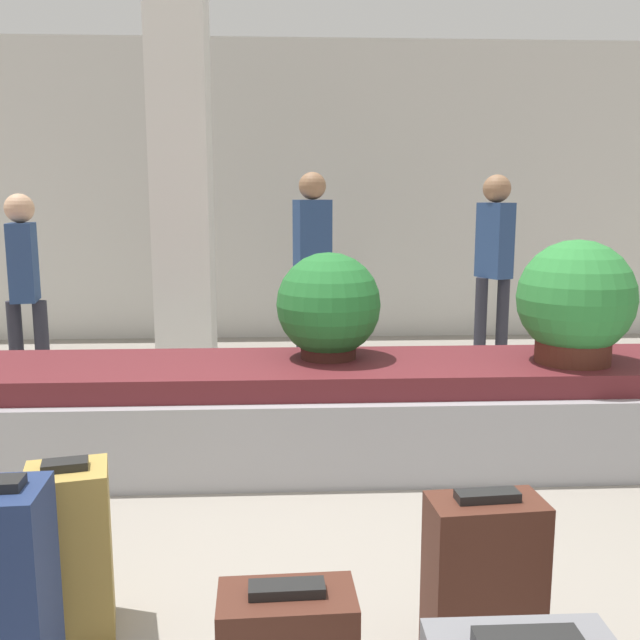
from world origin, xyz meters
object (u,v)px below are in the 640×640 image
suitcase_2 (483,586)px  potted_plant_1 (576,303)px  traveler_2 (313,250)px  potted_plant_0 (329,307)px  traveler_1 (494,254)px  suitcase_8 (71,550)px  pillar (182,191)px  suitcase_6 (9,601)px  traveler_0 (24,279)px

suitcase_2 → potted_plant_1: bearing=56.4°
suitcase_2 → traveler_2: (-0.38, 4.44, 0.77)m
suitcase_2 → traveler_2: size_ratio=0.36×
potted_plant_0 → traveler_1: 2.64m
suitcase_8 → pillar: bearing=77.7°
suitcase_6 → suitcase_8: 0.41m
potted_plant_1 → traveler_1: (0.19, 2.27, 0.10)m
pillar → potted_plant_0: 2.17m
suitcase_2 → potted_plant_0: (-0.38, 2.07, 0.60)m
pillar → potted_plant_1: 3.24m
potted_plant_1 → traveler_1: size_ratio=0.41×
traveler_2 → suitcase_8: bearing=54.5°
suitcase_8 → potted_plant_1: potted_plant_1 is taller
suitcase_2 → suitcase_8: 1.44m
suitcase_6 → traveler_1: bearing=54.3°
potted_plant_0 → traveler_1: bearing=52.3°
suitcase_2 → suitcase_8: suitcase_8 is taller
suitcase_2 → suitcase_8: (-1.41, 0.29, 0.01)m
traveler_2 → suitcase_6: bearing=54.9°
traveler_0 → potted_plant_0: bearing=48.4°
suitcase_6 → potted_plant_0: 2.51m
suitcase_2 → traveler_0: size_ratio=0.40×
potted_plant_0 → potted_plant_1: potted_plant_1 is taller
suitcase_8 → suitcase_2: bearing=-24.7°
suitcase_2 → traveler_1: (1.23, 4.16, 0.75)m
pillar → traveler_2: pillar is taller
suitcase_8 → traveler_2: 4.35m
pillar → traveler_0: 1.41m
suitcase_6 → suitcase_8: (0.06, 0.40, -0.05)m
potted_plant_0 → traveler_2: (-0.00, 2.37, 0.17)m
traveler_1 → suitcase_8: bearing=-58.5°
pillar → traveler_2: 1.36m
suitcase_6 → potted_plant_1: 3.27m
potted_plant_0 → potted_plant_1: (1.42, -0.19, 0.04)m
suitcase_2 → traveler_1: size_ratio=0.36×
traveler_1 → traveler_2: bearing=-124.3°
suitcase_8 → traveler_1: bearing=42.5°
potted_plant_0 → pillar: bearing=121.8°
traveler_0 → traveler_2: 2.48m
suitcase_8 → traveler_2: (1.03, 4.15, 0.76)m
traveler_1 → potted_plant_0: bearing=-61.8°
traveler_0 → traveler_2: (2.27, 0.99, 0.14)m
potted_plant_0 → suitcase_6: bearing=-116.7°
suitcase_6 → traveler_0: (-1.17, 3.56, 0.57)m
suitcase_6 → traveler_2: size_ratio=0.42×
suitcase_8 → traveler_0: (-1.23, 3.16, 0.62)m
pillar → traveler_1: bearing=7.0°
pillar → suitcase_8: bearing=-89.1°
pillar → potted_plant_0: size_ratio=5.02×
traveler_0 → traveler_2: bearing=103.4°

